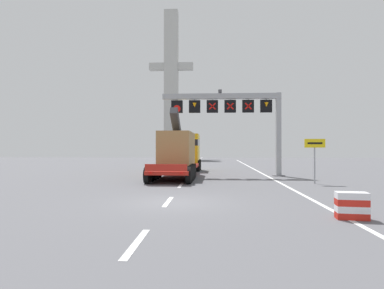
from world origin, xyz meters
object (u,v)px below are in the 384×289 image
(bridge_pylon_distant, at_px, (171,83))
(heavy_haul_truck_red, at_px, (181,151))
(overhead_lane_gantry, at_px, (236,110))
(exit_sign_yellow, at_px, (315,150))
(crash_barrier_striped, at_px, (352,206))

(bridge_pylon_distant, bearing_deg, heavy_haul_truck_red, -81.85)
(overhead_lane_gantry, bearing_deg, exit_sign_yellow, -49.67)
(overhead_lane_gantry, xyz_separation_m, bridge_pylon_distant, (-10.15, 39.62, 10.08))
(bridge_pylon_distant, bearing_deg, exit_sign_yellow, -71.80)
(overhead_lane_gantry, bearing_deg, crash_barrier_striped, -80.62)
(heavy_haul_truck_red, relative_size, exit_sign_yellow, 4.84)
(heavy_haul_truck_red, bearing_deg, exit_sign_yellow, -35.70)
(exit_sign_yellow, height_order, bridge_pylon_distant, bridge_pylon_distant)
(overhead_lane_gantry, xyz_separation_m, exit_sign_yellow, (4.69, -5.53, -3.29))
(crash_barrier_striped, bearing_deg, overhead_lane_gantry, 99.38)
(overhead_lane_gantry, height_order, exit_sign_yellow, overhead_lane_gantry)
(exit_sign_yellow, bearing_deg, overhead_lane_gantry, 130.33)
(crash_barrier_striped, xyz_separation_m, bridge_pylon_distant, (-12.79, 55.61, 15.10))
(crash_barrier_striped, distance_m, bridge_pylon_distant, 59.02)
(crash_barrier_striped, bearing_deg, exit_sign_yellow, 78.90)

